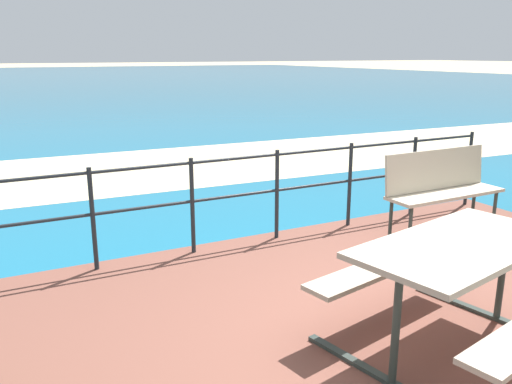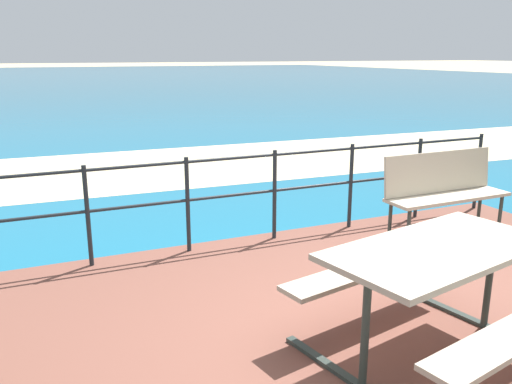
# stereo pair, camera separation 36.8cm
# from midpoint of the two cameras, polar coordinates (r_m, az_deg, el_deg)

# --- Properties ---
(ground_plane) EXTENTS (240.00, 240.00, 0.00)m
(ground_plane) POSITION_cam_midpoint_polar(r_m,az_deg,el_deg) (4.14, 19.86, -15.98)
(ground_plane) COLOR tan
(patio_paving) EXTENTS (6.40, 5.20, 0.06)m
(patio_paving) POSITION_cam_midpoint_polar(r_m,az_deg,el_deg) (4.13, 19.90, -15.62)
(patio_paving) COLOR brown
(patio_paving) RESTS_ON ground
(sea_water) EXTENTS (90.00, 90.00, 0.01)m
(sea_water) POSITION_cam_midpoint_polar(r_m,az_deg,el_deg) (42.64, -20.42, 11.15)
(sea_water) COLOR #196B8E
(sea_water) RESTS_ON ground
(beach_strip) EXTENTS (54.10, 5.87, 0.01)m
(beach_strip) POSITION_cam_midpoint_polar(r_m,az_deg,el_deg) (10.00, -8.12, 2.81)
(beach_strip) COLOR beige
(beach_strip) RESTS_ON ground
(picnic_table) EXTENTS (1.81, 1.70, 0.79)m
(picnic_table) POSITION_cam_midpoint_polar(r_m,az_deg,el_deg) (3.74, 21.72, -8.29)
(picnic_table) COLOR tan
(picnic_table) RESTS_ON patio_paving
(park_bench) EXTENTS (1.48, 0.44, 0.94)m
(park_bench) POSITION_cam_midpoint_polar(r_m,az_deg,el_deg) (6.26, 21.25, 0.55)
(park_bench) COLOR #BCAD93
(park_bench) RESTS_ON patio_paving
(railing_fence) EXTENTS (5.94, 0.04, 0.99)m
(railing_fence) POSITION_cam_midpoint_polar(r_m,az_deg,el_deg) (5.73, 3.87, 0.80)
(railing_fence) COLOR #1E2328
(railing_fence) RESTS_ON patio_paving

